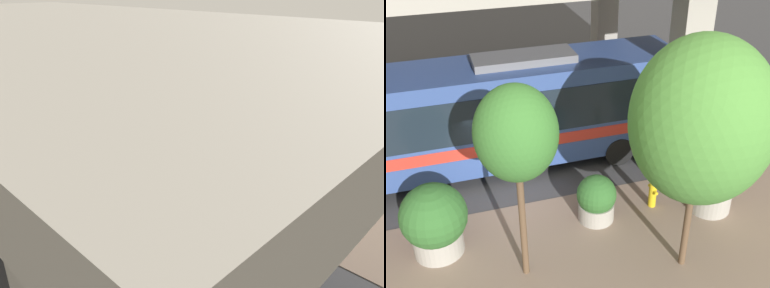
{
  "view_description": "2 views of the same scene",
  "coord_description": "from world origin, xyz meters",
  "views": [
    {
      "loc": [
        9.17,
        10.08,
        7.53
      ],
      "look_at": [
        -0.94,
        0.35,
        1.54
      ],
      "focal_mm": 35.0,
      "sensor_mm": 36.0,
      "label": 1
    },
    {
      "loc": [
        -11.53,
        1.89,
        8.91
      ],
      "look_at": [
        -0.95,
        -1.58,
        2.39
      ],
      "focal_mm": 45.0,
      "sensor_mm": 36.0,
      "label": 2
    }
  ],
  "objects": [
    {
      "name": "fire_hydrant",
      "position": [
        -1.26,
        -3.8,
        0.56
      ],
      "size": [
        0.48,
        0.23,
        1.11
      ],
      "color": "gold",
      "rests_on": "ground"
    },
    {
      "name": "sidewalk_strip",
      "position": [
        -3.0,
        0.0,
        0.01
      ],
      "size": [
        6.0,
        40.0,
        0.02
      ],
      "color": "#7A6656",
      "rests_on": "ground"
    },
    {
      "name": "planter_middle",
      "position": [
        -1.88,
        -5.37,
        1.04
      ],
      "size": [
        1.63,
        1.63,
        2.04
      ],
      "color": "#9E998E",
      "rests_on": "ground"
    },
    {
      "name": "street_tree_far",
      "position": [
        -3.67,
        -3.49,
        4.12
      ],
      "size": [
        3.19,
        3.19,
        6.04
      ],
      "color": "brown",
      "rests_on": "ground"
    },
    {
      "name": "planter_front",
      "position": [
        -1.31,
        -2.01,
        0.7
      ],
      "size": [
        1.13,
        1.13,
        1.43
      ],
      "color": "#9E998E",
      "rests_on": "ground"
    },
    {
      "name": "overpass",
      "position": [
        4.0,
        0.0,
        5.88
      ],
      "size": [
        9.4,
        19.06,
        6.7
      ],
      "color": "#9E998E",
      "rests_on": "ground"
    },
    {
      "name": "bus",
      "position": [
        2.35,
        0.35,
        2.08
      ],
      "size": [
        2.52,
        12.6,
        3.85
      ],
      "color": "#334C8C",
      "rests_on": "ground"
    },
    {
      "name": "ground_plane",
      "position": [
        0.0,
        0.0,
        0.0
      ],
      "size": [
        80.0,
        80.0,
        0.0
      ],
      "primitive_type": "plane",
      "color": "#38383A",
      "rests_on": "ground"
    },
    {
      "name": "street_tree_near",
      "position": [
        -2.75,
        0.38,
        3.98
      ],
      "size": [
        1.82,
        1.82,
        5.1
      ],
      "color": "brown",
      "rests_on": "ground"
    },
    {
      "name": "planter_back",
      "position": [
        -1.29,
        2.38,
        1.03
      ],
      "size": [
        1.71,
        1.71,
        2.05
      ],
      "color": "#9E998E",
      "rests_on": "ground"
    }
  ]
}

